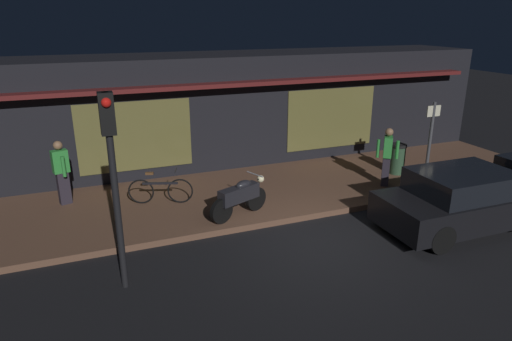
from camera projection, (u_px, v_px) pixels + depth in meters
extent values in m
plane|color=black|center=(317.00, 240.00, 10.11)|extent=(60.00, 60.00, 0.00)
cube|color=brown|center=(265.00, 191.00, 12.72)|extent=(18.00, 4.00, 0.15)
cube|color=black|center=(227.00, 109.00, 15.16)|extent=(18.00, 2.80, 3.60)
cube|color=brown|center=(135.00, 136.00, 12.89)|extent=(3.20, 0.04, 2.00)
cube|color=brown|center=(331.00, 118.00, 15.11)|extent=(3.20, 0.04, 2.00)
cube|color=#591919|center=(243.00, 84.00, 13.36)|extent=(16.20, 0.50, 0.12)
cylinder|color=black|center=(221.00, 211.00, 10.52)|extent=(0.60, 0.34, 0.60)
cylinder|color=black|center=(256.00, 199.00, 11.24)|extent=(0.60, 0.34, 0.60)
cube|color=black|center=(239.00, 194.00, 10.79)|extent=(1.12, 0.67, 0.36)
ellipsoid|color=black|center=(244.00, 184.00, 10.82)|extent=(0.50, 0.39, 0.20)
sphere|color=#F9EDB7|center=(261.00, 179.00, 11.19)|extent=(0.18, 0.18, 0.18)
cylinder|color=gray|center=(255.00, 174.00, 11.01)|extent=(0.24, 0.52, 0.03)
torus|color=black|center=(141.00, 192.00, 11.60)|extent=(0.64, 0.26, 0.66)
torus|color=black|center=(180.00, 191.00, 11.64)|extent=(0.64, 0.26, 0.66)
cube|color=black|center=(160.00, 183.00, 11.55)|extent=(0.86, 0.33, 0.06)
cube|color=brown|center=(149.00, 173.00, 11.45)|extent=(0.22, 0.14, 0.06)
cylinder|color=black|center=(176.00, 170.00, 11.45)|extent=(0.16, 0.40, 0.02)
cube|color=#28232D|center=(64.00, 188.00, 11.58)|extent=(0.32, 0.27, 0.85)
cube|color=#2D8C38|center=(60.00, 161.00, 11.35)|extent=(0.43, 0.32, 0.58)
sphere|color=#8C6647|center=(58.00, 145.00, 11.22)|extent=(0.22, 0.22, 0.22)
cylinder|color=#2D8C38|center=(57.00, 162.00, 11.57)|extent=(0.11, 0.11, 0.52)
cylinder|color=#2D8C38|center=(64.00, 167.00, 11.18)|extent=(0.11, 0.11, 0.52)
cube|color=#28232D|center=(385.00, 171.00, 12.86)|extent=(0.33, 0.34, 0.85)
cube|color=#2D8C38|center=(388.00, 147.00, 12.62)|extent=(0.40, 0.44, 0.58)
sphere|color=#8C6647|center=(389.00, 132.00, 12.49)|extent=(0.22, 0.22, 0.22)
cylinder|color=#2D8C38|center=(397.00, 150.00, 12.58)|extent=(0.13, 0.13, 0.52)
cylinder|color=#2D8C38|center=(378.00, 148.00, 12.71)|extent=(0.13, 0.13, 0.52)
cylinder|color=#47474C|center=(429.00, 145.00, 12.60)|extent=(0.09, 0.09, 2.40)
cube|color=beige|center=(434.00, 111.00, 12.30)|extent=(0.44, 0.03, 0.30)
cylinder|color=#2D4C33|center=(397.00, 160.00, 13.82)|extent=(0.44, 0.44, 0.85)
cylinder|color=black|center=(399.00, 145.00, 13.67)|extent=(0.48, 0.48, 0.08)
cylinder|color=black|center=(116.00, 196.00, 7.82)|extent=(0.12, 0.12, 3.60)
cube|color=black|center=(107.00, 114.00, 7.34)|extent=(0.24, 0.24, 0.70)
sphere|color=red|center=(106.00, 103.00, 7.17)|extent=(0.16, 0.16, 0.16)
cylinder|color=black|center=(480.00, 195.00, 11.78)|extent=(0.64, 0.23, 0.64)
cylinder|color=black|center=(394.00, 211.00, 10.87)|extent=(0.64, 0.23, 0.64)
cylinder|color=black|center=(441.00, 239.00, 9.49)|extent=(0.64, 0.23, 0.64)
cube|color=black|center=(464.00, 206.00, 10.56)|extent=(4.12, 1.80, 0.68)
cube|color=black|center=(462.00, 185.00, 10.33)|extent=(2.21, 1.62, 0.64)
cylinder|color=black|center=(485.00, 196.00, 11.74)|extent=(0.65, 0.24, 0.64)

